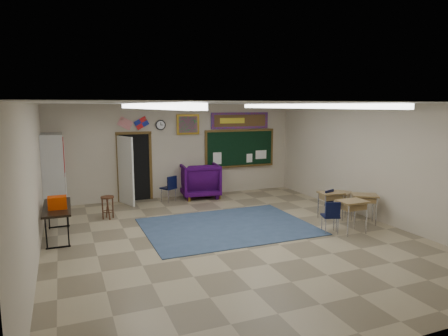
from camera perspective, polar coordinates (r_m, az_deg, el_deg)
name	(u,v)px	position (r m, az deg, el deg)	size (l,w,h in m)	color
floor	(233,238)	(9.16, 1.30, -9.92)	(9.00, 9.00, 0.00)	gray
back_wall	(178,151)	(13.00, -6.63, 2.43)	(8.00, 0.04, 3.00)	#B1A78F
front_wall	(387,231)	(5.10, 22.22, -8.36)	(8.00, 0.04, 3.00)	#B1A78F
left_wall	(33,186)	(8.09, -25.64, -2.33)	(0.04, 9.00, 3.00)	#B1A78F
right_wall	(375,163)	(11.00, 20.81, 0.73)	(0.04, 9.00, 3.00)	#B1A78F
ceiling	(234,103)	(8.67, 1.37, 9.21)	(8.00, 9.00, 0.04)	white
area_rug	(228,226)	(9.93, 0.50, -8.34)	(4.00, 3.00, 0.02)	#364766
fluorescent_strips	(233,106)	(8.67, 1.37, 8.81)	(3.86, 6.00, 0.10)	white
doorway	(132,168)	(12.59, -13.00, 0.02)	(1.10, 0.89, 2.16)	black
chalkboard	(240,149)	(13.72, 2.31, 2.67)	(2.55, 0.14, 1.30)	brown
bulletin_board	(240,121)	(13.65, 2.33, 6.79)	(2.10, 0.05, 0.55)	#A51E0E
framed_art_print	(188,124)	(13.00, -5.16, 6.21)	(0.75, 0.05, 0.65)	olive
wall_clock	(161,125)	(12.76, -9.05, 6.09)	(0.32, 0.05, 0.32)	black
wall_flags	(133,121)	(12.56, -12.83, 6.53)	(1.16, 0.06, 0.70)	red
storage_cabinet	(54,174)	(11.94, -23.13, -0.76)	(0.59, 1.25, 2.20)	#AEAEA9
wingback_armchair	(200,180)	(12.99, -3.52, -1.74)	(1.19, 1.22, 1.11)	#28053A
student_chair_reading	(168,189)	(12.48, -7.96, -2.94)	(0.41, 0.41, 0.82)	black
student_chair_desk_a	(330,217)	(9.70, 14.93, -6.74)	(0.39, 0.39, 0.77)	black
student_chair_desk_b	(335,206)	(10.71, 15.53, -5.24)	(0.39, 0.39, 0.79)	black
student_desk_front_left	(330,204)	(10.83, 14.97, -5.01)	(0.65, 0.52, 0.73)	olive
student_desk_front_right	(342,202)	(11.35, 16.48, -4.71)	(0.66, 0.63, 0.63)	olive
student_desk_back_left	(352,215)	(9.82, 17.79, -6.40)	(0.66, 0.50, 0.78)	olive
student_desk_back_right	(364,207)	(10.72, 19.38, -5.30)	(0.77, 0.72, 0.75)	olive
folding_table	(58,220)	(9.82, -22.66, -6.91)	(0.60, 1.75, 0.99)	black
wooden_stool	(108,207)	(10.96, -16.27, -5.41)	(0.34, 0.34, 0.60)	#4B2716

